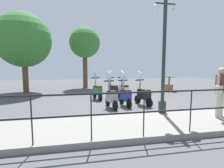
{
  "coord_description": "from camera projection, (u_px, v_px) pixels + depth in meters",
  "views": [
    {
      "loc": [
        -7.96,
        2.13,
        1.84
      ],
      "look_at": [
        0.2,
        0.5,
        0.9
      ],
      "focal_mm": 28.0,
      "sensor_mm": 36.0,
      "label": 1
    }
  ],
  "objects": [
    {
      "name": "scooter_near_1",
      "position": [
        125.0,
        95.0,
        7.65
      ],
      "size": [
        1.23,
        0.45,
        1.54
      ],
      "rotation": [
        0.0,
        0.0,
        0.14
      ],
      "color": "black",
      "rests_on": "ground_plane"
    },
    {
      "name": "scooter_far_1",
      "position": [
        113.0,
        90.0,
        9.22
      ],
      "size": [
        1.21,
        0.53,
        1.54
      ],
      "rotation": [
        0.0,
        0.0,
        0.28
      ],
      "color": "black",
      "rests_on": "ground_plane"
    },
    {
      "name": "lamp_post_near",
      "position": [
        164.0,
        61.0,
        5.98
      ],
      "size": [
        0.26,
        0.9,
        4.06
      ],
      "color": "#232D28",
      "rests_on": "promenade_walkway"
    },
    {
      "name": "scooter_near_2",
      "position": [
        111.0,
        97.0,
        7.32
      ],
      "size": [
        1.22,
        0.49,
        1.54
      ],
      "rotation": [
        0.0,
        0.0,
        0.2
      ],
      "color": "black",
      "rests_on": "ground_plane"
    },
    {
      "name": "scooter_far_2",
      "position": [
        97.0,
        91.0,
        9.08
      ],
      "size": [
        1.21,
        0.52,
        1.54
      ],
      "rotation": [
        0.0,
        0.0,
        0.25
      ],
      "color": "black",
      "rests_on": "ground_plane"
    },
    {
      "name": "scooter_near_0",
      "position": [
        143.0,
        95.0,
        7.8
      ],
      "size": [
        1.2,
        0.54,
        1.54
      ],
      "rotation": [
        0.0,
        0.0,
        0.29
      ],
      "color": "black",
      "rests_on": "ground_plane"
    },
    {
      "name": "promenade_walkway",
      "position": [
        150.0,
        123.0,
        5.3
      ],
      "size": [
        2.2,
        20.0,
        0.15
      ],
      "color": "gray",
      "rests_on": "ground_plane"
    },
    {
      "name": "potted_palm",
      "position": [
        169.0,
        84.0,
        12.14
      ],
      "size": [
        1.06,
        0.66,
        1.05
      ],
      "color": "#9E5B3D",
      "rests_on": "ground_plane"
    },
    {
      "name": "ground_plane",
      "position": [
        123.0,
        103.0,
        8.38
      ],
      "size": [
        28.0,
        28.0,
        0.0
      ],
      "primitive_type": "plane",
      "color": "#4C4C4F"
    },
    {
      "name": "fence_railing",
      "position": [
        168.0,
        104.0,
        4.19
      ],
      "size": [
        0.04,
        16.03,
        1.07
      ],
      "color": "black",
      "rests_on": "promenade_walkway"
    },
    {
      "name": "tree_distant",
      "position": [
        85.0,
        43.0,
        13.52
      ],
      "size": [
        2.36,
        2.36,
        4.71
      ],
      "color": "brown",
      "rests_on": "ground_plane"
    },
    {
      "name": "scooter_far_0",
      "position": [
        124.0,
        90.0,
        9.35
      ],
      "size": [
        1.22,
        0.48,
        1.54
      ],
      "rotation": [
        0.0,
        0.0,
        0.19
      ],
      "color": "black",
      "rests_on": "ground_plane"
    },
    {
      "name": "tree_large",
      "position": [
        23.0,
        40.0,
        11.15
      ],
      "size": [
        3.48,
        3.48,
        5.13
      ],
      "color": "brown",
      "rests_on": "ground_plane"
    },
    {
      "name": "pedestrian_with_bag",
      "position": [
        220.0,
        88.0,
        5.54
      ],
      "size": [
        0.49,
        0.6,
        1.59
      ],
      "rotation": [
        0.0,
        0.0,
        0.43
      ],
      "color": "beige",
      "rests_on": "promenade_walkway"
    }
  ]
}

